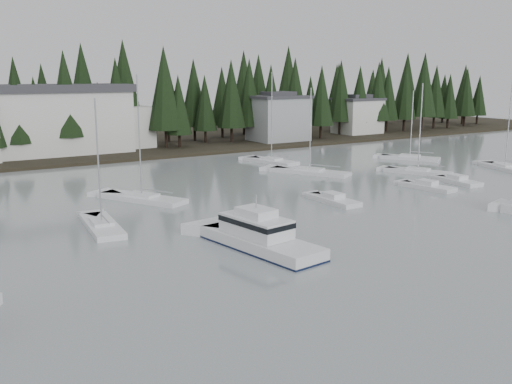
% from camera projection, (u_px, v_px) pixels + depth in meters
% --- Properties ---
extents(far_shore_land, '(240.00, 54.00, 1.00)m').
position_uv_depth(far_shore_land, '(61.00, 145.00, 106.29)').
color(far_shore_land, black).
rests_on(far_shore_land, ground).
extents(conifer_treeline, '(200.00, 22.00, 20.00)m').
position_uv_depth(conifer_treeline, '(78.00, 152.00, 97.19)').
color(conifer_treeline, black).
rests_on(conifer_treeline, ground).
extents(house_east_a, '(10.60, 8.48, 9.25)m').
position_uv_depth(house_east_a, '(278.00, 117.00, 108.43)').
color(house_east_a, '#999EA0').
rests_on(house_east_a, ground).
extents(house_east_b, '(9.54, 7.42, 8.25)m').
position_uv_depth(house_east_b, '(358.00, 115.00, 121.70)').
color(house_east_b, silver).
rests_on(house_east_b, ground).
extents(harbor_inn, '(29.50, 11.50, 10.90)m').
position_uv_depth(harbor_inn, '(63.00, 120.00, 91.44)').
color(harbor_inn, silver).
rests_on(harbor_inn, ground).
extents(cabin_cruiser_center, '(4.98, 11.42, 4.74)m').
position_uv_depth(cabin_cruiser_center, '(259.00, 239.00, 43.20)').
color(cabin_cruiser_center, white).
rests_on(cabin_cruiser_center, ground).
extents(sailboat_0, '(7.13, 10.34, 13.51)m').
position_uv_depth(sailboat_0, '(142.00, 200.00, 59.66)').
color(sailboat_0, white).
rests_on(sailboat_0, ground).
extents(sailboat_1, '(3.34, 8.79, 11.62)m').
position_uv_depth(sailboat_1, '(102.00, 228.00, 48.82)').
color(sailboat_1, white).
rests_on(sailboat_1, ground).
extents(sailboat_3, '(6.61, 8.94, 11.10)m').
position_uv_depth(sailboat_3, '(410.00, 159.00, 88.22)').
color(sailboat_3, white).
rests_on(sailboat_3, ground).
extents(sailboat_5, '(7.42, 10.98, 11.78)m').
position_uv_depth(sailboat_5, '(309.00, 173.00, 75.80)').
color(sailboat_5, white).
rests_on(sailboat_5, ground).
extents(sailboat_6, '(5.58, 9.01, 12.39)m').
position_uv_depth(sailboat_6, '(418.00, 173.00, 75.78)').
color(sailboat_6, white).
rests_on(sailboat_6, ground).
extents(sailboat_7, '(4.60, 9.19, 13.81)m').
position_uv_depth(sailboat_7, '(271.00, 162.00, 84.98)').
color(sailboat_7, white).
rests_on(sailboat_7, ground).
extents(sailboat_8, '(5.15, 8.60, 13.97)m').
position_uv_depth(sailboat_8, '(505.00, 169.00, 79.25)').
color(sailboat_8, white).
rests_on(sailboat_8, ground).
extents(runabout_1, '(2.22, 6.57, 1.42)m').
position_uv_depth(runabout_1, '(333.00, 201.00, 58.79)').
color(runabout_1, white).
rests_on(runabout_1, ground).
extents(runabout_2, '(2.88, 6.41, 1.42)m').
position_uv_depth(runabout_2, '(457.00, 182.00, 69.11)').
color(runabout_2, white).
rests_on(runabout_2, ground).
extents(runabout_4, '(2.99, 6.78, 1.42)m').
position_uv_depth(runabout_4, '(427.00, 188.00, 65.73)').
color(runabout_4, white).
rests_on(runabout_4, ground).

